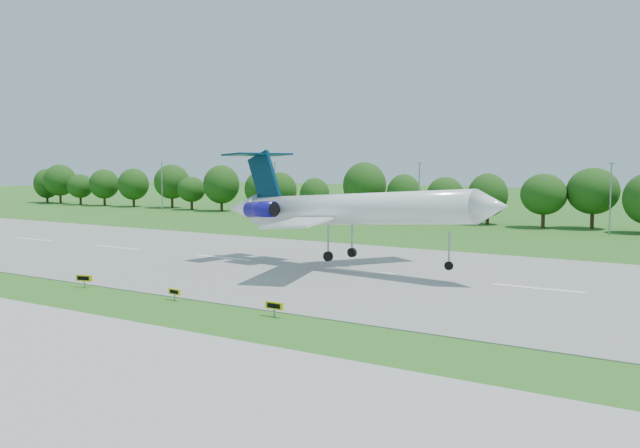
{
  "coord_description": "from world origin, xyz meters",
  "views": [
    {
      "loc": [
        40.01,
        -43.44,
        12.27
      ],
      "look_at": [
        -0.66,
        18.0,
        5.87
      ],
      "focal_mm": 40.0,
      "sensor_mm": 36.0,
      "label": 1
    }
  ],
  "objects_px": {
    "service_vehicle_a": "(367,219)",
    "airliner": "(341,208)",
    "taxi_sign_left": "(84,278)",
    "service_vehicle_b": "(312,219)"
  },
  "relations": [
    {
      "from": "service_vehicle_b",
      "to": "taxi_sign_left",
      "type": "bearing_deg",
      "value": -166.03
    },
    {
      "from": "airliner",
      "to": "taxi_sign_left",
      "type": "distance_m",
      "value": 28.75
    },
    {
      "from": "taxi_sign_left",
      "to": "service_vehicle_b",
      "type": "relative_size",
      "value": 0.48
    },
    {
      "from": "airliner",
      "to": "service_vehicle_a",
      "type": "relative_size",
      "value": 10.95
    },
    {
      "from": "taxi_sign_left",
      "to": "service_vehicle_a",
      "type": "relative_size",
      "value": 0.5
    },
    {
      "from": "taxi_sign_left",
      "to": "service_vehicle_b",
      "type": "xyz_separation_m",
      "value": [
        -24.22,
        75.53,
        -0.29
      ]
    },
    {
      "from": "service_vehicle_a",
      "to": "taxi_sign_left",
      "type": "bearing_deg",
      "value": 173.64
    },
    {
      "from": "service_vehicle_a",
      "to": "airliner",
      "type": "bearing_deg",
      "value": -169.78
    },
    {
      "from": "airliner",
      "to": "service_vehicle_b",
      "type": "xyz_separation_m",
      "value": [
        -39.06,
        51.69,
        -6.44
      ]
    },
    {
      "from": "airliner",
      "to": "service_vehicle_a",
      "type": "distance_m",
      "value": 66.73
    }
  ]
}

